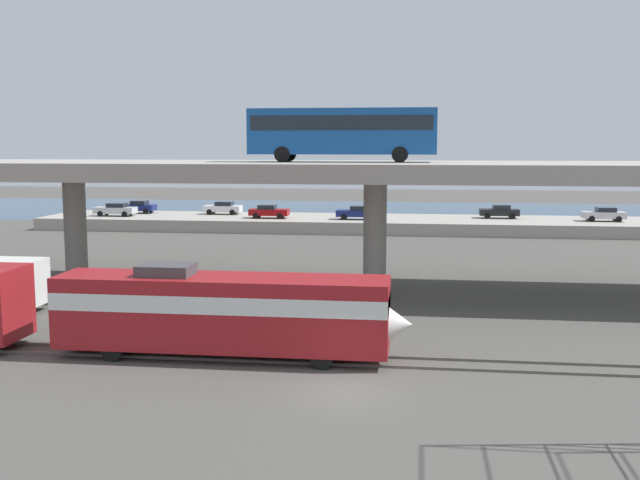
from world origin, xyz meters
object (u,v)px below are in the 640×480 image
(transit_bus_on_overpass, at_px, (343,130))
(parked_car_0, at_px, (223,208))
(parked_car_5, at_px, (500,211))
(parked_car_1, at_px, (358,212))
(train_locomotive, at_px, (238,310))
(parked_car_2, at_px, (138,207))
(parked_car_6, at_px, (116,209))
(parked_car_3, at_px, (604,214))
(parked_car_7, at_px, (269,211))

(transit_bus_on_overpass, height_order, parked_car_0, transit_bus_on_overpass)
(parked_car_0, distance_m, parked_car_5, 31.63)
(parked_car_1, bearing_deg, train_locomotive, 88.35)
(parked_car_1, distance_m, parked_car_2, 26.88)
(parked_car_5, height_order, parked_car_6, same)
(transit_bus_on_overpass, xyz_separation_m, parked_car_3, (24.52, 34.30, -8.33))
(transit_bus_on_overpass, relative_size, parked_car_0, 2.73)
(parked_car_3, height_order, parked_car_7, same)
(transit_bus_on_overpass, bearing_deg, parked_car_7, 109.31)
(train_locomotive, distance_m, parked_car_3, 57.59)
(parked_car_5, distance_m, parked_car_6, 43.34)
(transit_bus_on_overpass, xyz_separation_m, parked_car_7, (-11.55, 32.96, -8.33))
(transit_bus_on_overpass, relative_size, parked_car_6, 2.58)
(transit_bus_on_overpass, xyz_separation_m, parked_car_5, (13.84, 36.20, -8.33))
(train_locomotive, height_order, parked_car_6, train_locomotive)
(transit_bus_on_overpass, height_order, parked_car_6, transit_bus_on_overpass)
(train_locomotive, height_order, parked_car_7, train_locomotive)
(parked_car_7, bearing_deg, parked_car_6, 179.64)
(parked_car_6, relative_size, parked_car_7, 1.07)
(train_locomotive, xyz_separation_m, parked_car_6, (-26.37, 49.35, -0.08))
(parked_car_0, height_order, parked_car_7, same)
(parked_car_3, distance_m, parked_car_7, 36.10)
(parked_car_6, bearing_deg, parked_car_5, -175.86)
(parked_car_0, height_order, parked_car_2, same)
(parked_car_5, relative_size, parked_car_7, 0.99)
(parked_car_6, bearing_deg, train_locomotive, 118.12)
(parked_car_6, bearing_deg, transit_bus_on_overpass, 131.62)
(train_locomotive, xyz_separation_m, parked_car_5, (16.85, 52.48, -0.08))
(parked_car_3, xyz_separation_m, parked_car_6, (-53.90, -1.23, 0.00))
(train_locomotive, xyz_separation_m, parked_car_0, (-14.77, 53.06, -0.08))
(train_locomotive, relative_size, parked_car_1, 3.42)
(train_locomotive, relative_size, parked_car_5, 3.72)
(parked_car_1, relative_size, parked_car_2, 1.15)
(train_locomotive, height_order, parked_car_0, train_locomotive)
(train_locomotive, distance_m, parked_car_0, 55.08)
(train_locomotive, relative_size, parked_car_6, 3.43)
(train_locomotive, height_order, parked_car_3, train_locomotive)
(train_locomotive, distance_m, parked_car_7, 49.97)
(transit_bus_on_overpass, distance_m, parked_car_1, 33.91)
(parked_car_2, distance_m, parked_car_6, 4.01)
(parked_car_0, bearing_deg, parked_car_5, 178.96)
(parked_car_5, bearing_deg, parked_car_1, 12.30)
(train_locomotive, height_order, parked_car_1, train_locomotive)
(transit_bus_on_overpass, distance_m, parked_car_7, 35.90)
(parked_car_2, distance_m, parked_car_3, 52.74)
(train_locomotive, distance_m, parked_car_5, 55.12)
(parked_car_1, bearing_deg, parked_car_2, -8.68)
(train_locomotive, xyz_separation_m, parked_car_1, (1.41, 49.12, -0.08))
(train_locomotive, bearing_deg, parked_car_1, 88.35)
(parked_car_0, distance_m, parked_car_7, 7.31)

